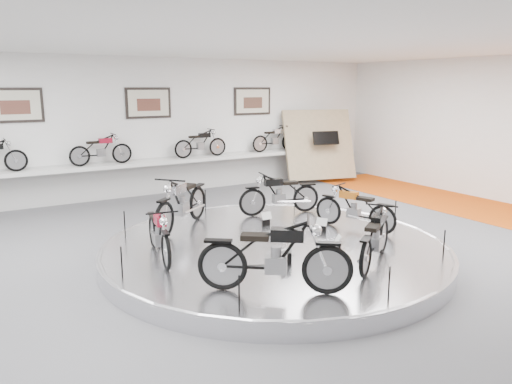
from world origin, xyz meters
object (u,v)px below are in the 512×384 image
bike_e (375,237)px  bike_c (159,232)px  bike_b (182,202)px  bike_d (274,255)px  bike_f (355,208)px  shelf (154,162)px  bike_a (280,193)px  display_platform (275,251)px

bike_e → bike_c: bearing=110.7°
bike_b → bike_c: bearing=14.1°
bike_b → bike_e: 4.06m
bike_d → bike_f: bike_d is taller
shelf → bike_e: bike_e is taller
bike_a → bike_e: (-0.52, -3.56, -0.02)m
bike_f → display_platform: bearing=67.8°
bike_d → shelf: bearing=118.4°
display_platform → bike_f: size_ratio=4.18×
shelf → display_platform: bearing=-90.0°
display_platform → bike_c: (-2.13, 0.35, 0.60)m
display_platform → bike_d: (-1.25, -1.88, 0.70)m
bike_a → bike_f: bike_a is taller
shelf → bike_d: bike_d is taller
bike_c → display_platform: bearing=90.9°
bike_a → bike_d: size_ratio=0.88×
bike_e → bike_f: 2.07m
display_platform → bike_a: bearing=53.9°
bike_f → shelf: bearing=-4.2°
bike_e → bike_f: bearing=23.9°
bike_f → bike_d: bearing=99.5°
bike_a → bike_f: size_ratio=1.07×
bike_b → bike_c: bike_b is taller
bike_c → bike_f: bike_c is taller
shelf → bike_a: size_ratio=6.71×
bike_b → bike_d: bearing=46.6°
display_platform → shelf: size_ratio=0.58×
bike_a → bike_b: 2.38m
bike_c → bike_d: 2.39m
bike_b → bike_e: (1.85, -3.61, -0.09)m
display_platform → bike_b: (-1.08, 1.82, 0.71)m
bike_a → bike_b: bike_b is taller
bike_b → bike_f: bearing=107.1°
bike_c → bike_e: bearing=63.8°
shelf → bike_c: bearing=-109.4°
shelf → bike_f: (1.90, -6.46, -0.25)m
bike_a → bike_c: bike_a is taller
bike_c → bike_e: bike_e is taller
bike_d → bike_e: bike_d is taller
display_platform → bike_c: bike_c is taller
shelf → bike_e: (0.77, -8.19, -0.23)m
shelf → bike_d: size_ratio=5.90×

